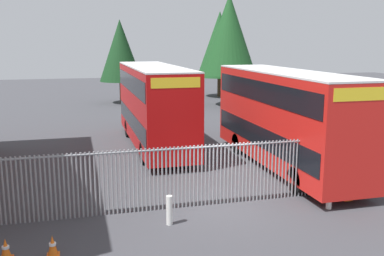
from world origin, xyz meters
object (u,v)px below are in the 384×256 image
bollard_center_front (329,196)px  traffic_cone_mid_forecourt (53,246)px  bollard_near_left (169,210)px  double_decker_bus_near_gate (285,115)px  traffic_cone_near_kerb (346,192)px  double_decker_bus_behind_fence_left (154,103)px  traffic_cone_by_gate (6,249)px

bollard_center_front → traffic_cone_mid_forecourt: (-9.09, -1.14, -0.19)m
bollard_near_left → traffic_cone_mid_forecourt: size_ratio=1.61×
traffic_cone_mid_forecourt → double_decker_bus_near_gate: bearing=32.2°
bollard_near_left → bollard_center_front: same height
double_decker_bus_near_gate → bollard_near_left: size_ratio=11.38×
double_decker_bus_near_gate → traffic_cone_near_kerb: bearing=-86.2°
double_decker_bus_near_gate → double_decker_bus_behind_fence_left: (-5.00, 5.56, 0.00)m
traffic_cone_mid_forecourt → traffic_cone_near_kerb: size_ratio=1.00×
double_decker_bus_behind_fence_left → traffic_cone_near_kerb: double_decker_bus_behind_fence_left is taller
bollard_near_left → traffic_cone_mid_forecourt: 3.69m
bollard_center_front → bollard_near_left: bearing=179.0°
double_decker_bus_behind_fence_left → traffic_cone_near_kerb: (5.30, -10.05, -2.13)m
traffic_cone_near_kerb → double_decker_bus_near_gate: bearing=93.8°
bollard_center_front → traffic_cone_by_gate: bearing=-174.4°
double_decker_bus_behind_fence_left → traffic_cone_mid_forecourt: 12.93m
double_decker_bus_behind_fence_left → traffic_cone_by_gate: (-6.08, -11.66, -2.13)m
double_decker_bus_near_gate → traffic_cone_mid_forecourt: size_ratio=18.32×
double_decker_bus_near_gate → bollard_near_left: 8.35m
traffic_cone_by_gate → traffic_cone_mid_forecourt: size_ratio=1.00×
traffic_cone_by_gate → traffic_cone_near_kerb: size_ratio=1.00×
double_decker_bus_near_gate → bollard_center_front: bearing=-98.8°
bollard_near_left → traffic_cone_near_kerb: bollard_near_left is taller
double_decker_bus_behind_fence_left → bollard_center_front: (4.21, -10.65, -1.95)m
traffic_cone_mid_forecourt → bollard_center_front: bearing=7.1°
double_decker_bus_near_gate → traffic_cone_mid_forecourt: bearing=-147.8°
bollard_center_front → traffic_cone_mid_forecourt: bearing=-172.9°
bollard_center_front → traffic_cone_near_kerb: bollard_center_front is taller
bollard_near_left → traffic_cone_mid_forecourt: bearing=-160.4°
double_decker_bus_behind_fence_left → bollard_center_front: 11.62m
double_decker_bus_behind_fence_left → traffic_cone_near_kerb: size_ratio=18.32×
double_decker_bus_behind_fence_left → bollard_near_left: (-1.40, -10.55, -1.95)m
bollard_near_left → double_decker_bus_near_gate: bearing=37.9°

